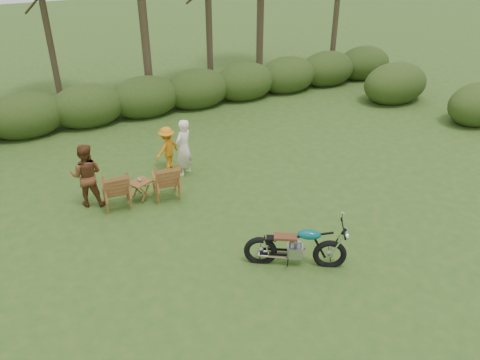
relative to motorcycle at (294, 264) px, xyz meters
name	(u,v)px	position (x,y,z in m)	size (l,w,h in m)	color
ground	(274,248)	(-0.09, 0.62, 0.00)	(80.00, 80.00, 0.00)	#294E1A
motorcycle	(294,264)	(0.00, 0.00, 0.00)	(1.94, 0.74, 1.11)	#0A8C8E
lawn_chair_right	(167,197)	(-1.40, 3.72, 0.00)	(0.69, 0.69, 1.00)	brown
lawn_chair_left	(118,206)	(-2.62, 3.85, 0.00)	(0.70, 0.70, 1.01)	brown
side_table	(141,191)	(-2.02, 3.86, 0.27)	(0.52, 0.43, 0.53)	brown
cup	(140,180)	(-2.01, 3.88, 0.57)	(0.11, 0.11, 0.09)	beige
adult_a	(185,174)	(-0.55, 4.65, 0.00)	(0.58, 0.38, 1.60)	#F8E5CC
adult_b	(92,204)	(-3.18, 4.26, 0.00)	(0.78, 0.61, 1.60)	brown
child	(169,168)	(-0.83, 5.19, 0.00)	(0.81, 0.46, 1.25)	orange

